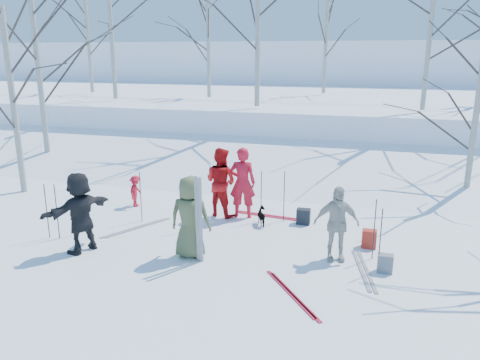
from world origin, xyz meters
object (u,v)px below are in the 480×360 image
(skier_red_seated, at_px, (136,191))
(backpack_dark, at_px, (303,216))
(backpack_red, at_px, (369,239))
(skier_cream_east, at_px, (336,224))
(dog, at_px, (263,217))
(skier_olive_center, at_px, (190,217))
(backpack_grey, at_px, (385,263))
(skier_red_north, at_px, (242,183))
(skier_redor_behind, at_px, (221,182))
(skier_grey_west, at_px, (80,212))

(skier_red_seated, xyz_separation_m, backpack_dark, (4.83, -0.09, -0.25))
(backpack_red, bearing_deg, backpack_dark, 146.35)
(skier_cream_east, distance_m, backpack_red, 1.25)
(dog, bearing_deg, skier_cream_east, 111.19)
(skier_olive_center, height_order, backpack_grey, skier_olive_center)
(skier_red_north, bearing_deg, skier_redor_behind, -6.90)
(skier_grey_west, height_order, backpack_dark, skier_grey_west)
(skier_red_seated, relative_size, skier_cream_east, 0.56)
(skier_red_north, distance_m, skier_cream_east, 3.32)
(skier_grey_west, bearing_deg, backpack_red, 129.16)
(skier_grey_west, xyz_separation_m, backpack_grey, (6.46, 0.77, -0.71))
(backpack_grey, bearing_deg, skier_grey_west, -173.24)
(skier_cream_east, height_order, backpack_grey, skier_cream_east)
(skier_red_seated, height_order, backpack_grey, skier_red_seated)
(skier_red_seated, distance_m, backpack_dark, 4.84)
(skier_grey_west, height_order, backpack_red, skier_grey_west)
(backpack_red, xyz_separation_m, backpack_dark, (-1.66, 1.11, -0.01))
(skier_red_north, relative_size, skier_cream_east, 1.17)
(dog, bearing_deg, backpack_red, 134.67)
(skier_redor_behind, relative_size, backpack_grey, 4.91)
(skier_cream_east, distance_m, backpack_grey, 1.25)
(skier_red_north, distance_m, backpack_dark, 1.82)
(skier_olive_center, height_order, skier_red_seated, skier_olive_center)
(skier_red_north, height_order, skier_cream_east, skier_red_north)
(backpack_red, bearing_deg, skier_redor_behind, 163.57)
(skier_cream_east, relative_size, skier_grey_west, 0.90)
(skier_cream_east, xyz_separation_m, skier_grey_west, (-5.43, -1.10, 0.09))
(skier_cream_east, xyz_separation_m, backpack_red, (0.69, 0.85, -0.60))
(skier_red_north, bearing_deg, skier_red_seated, -9.27)
(skier_cream_east, height_order, dog, skier_cream_east)
(skier_redor_behind, bearing_deg, skier_cream_east, 165.68)
(skier_redor_behind, xyz_separation_m, skier_cream_east, (3.23, -2.00, -0.12))
(skier_red_north, relative_size, dog, 3.49)
(backpack_grey, bearing_deg, backpack_dark, 131.12)
(backpack_dark, bearing_deg, skier_grey_west, -145.58)
(skier_redor_behind, distance_m, backpack_dark, 2.37)
(skier_olive_center, height_order, backpack_red, skier_olive_center)
(skier_grey_west, xyz_separation_m, backpack_red, (6.12, 1.95, -0.69))
(skier_grey_west, xyz_separation_m, backpack_dark, (4.46, 3.06, -0.70))
(skier_grey_west, relative_size, backpack_dark, 4.52)
(skier_cream_east, bearing_deg, skier_red_north, 128.14)
(skier_cream_east, relative_size, backpack_dark, 4.07)
(skier_red_seated, height_order, skier_cream_east, skier_cream_east)
(skier_redor_behind, height_order, backpack_dark, skier_redor_behind)
(backpack_grey, height_order, backpack_dark, backpack_dark)
(dog, bearing_deg, skier_grey_west, 7.54)
(skier_red_seated, bearing_deg, backpack_dark, -96.71)
(skier_red_north, bearing_deg, skier_cream_east, 133.40)
(skier_red_seated, bearing_deg, skier_redor_behind, -96.50)
(backpack_red, bearing_deg, dog, 164.69)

